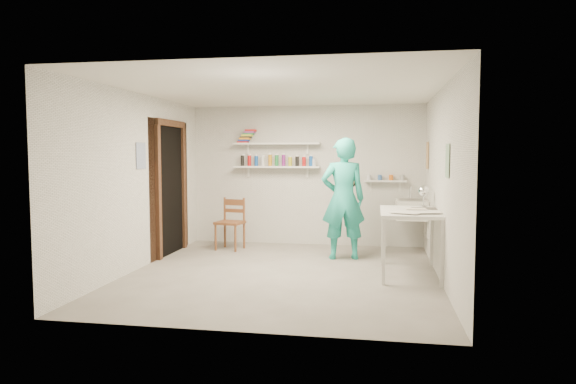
% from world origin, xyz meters
% --- Properties ---
extents(floor, '(4.00, 4.50, 0.02)m').
position_xyz_m(floor, '(0.00, 0.00, -0.01)').
color(floor, slate).
rests_on(floor, ground).
extents(ceiling, '(4.00, 4.50, 0.02)m').
position_xyz_m(ceiling, '(0.00, 0.00, 2.41)').
color(ceiling, silver).
rests_on(ceiling, wall_back).
extents(wall_back, '(4.00, 0.02, 2.40)m').
position_xyz_m(wall_back, '(0.00, 2.26, 1.20)').
color(wall_back, silver).
rests_on(wall_back, ground).
extents(wall_front, '(4.00, 0.02, 2.40)m').
position_xyz_m(wall_front, '(0.00, -2.26, 1.20)').
color(wall_front, silver).
rests_on(wall_front, ground).
extents(wall_left, '(0.02, 4.50, 2.40)m').
position_xyz_m(wall_left, '(-2.01, 0.00, 1.20)').
color(wall_left, silver).
rests_on(wall_left, ground).
extents(wall_right, '(0.02, 4.50, 2.40)m').
position_xyz_m(wall_right, '(2.01, 0.00, 1.20)').
color(wall_right, silver).
rests_on(wall_right, ground).
extents(doorway_recess, '(0.02, 0.90, 2.00)m').
position_xyz_m(doorway_recess, '(-1.99, 1.05, 1.00)').
color(doorway_recess, black).
rests_on(doorway_recess, wall_left).
extents(corridor_box, '(1.40, 1.50, 2.10)m').
position_xyz_m(corridor_box, '(-2.70, 1.05, 1.05)').
color(corridor_box, brown).
rests_on(corridor_box, ground).
extents(door_lintel, '(0.06, 1.05, 0.10)m').
position_xyz_m(door_lintel, '(-1.97, 1.05, 2.05)').
color(door_lintel, brown).
rests_on(door_lintel, wall_left).
extents(door_jamb_near, '(0.06, 0.10, 2.00)m').
position_xyz_m(door_jamb_near, '(-1.97, 0.55, 1.00)').
color(door_jamb_near, brown).
rests_on(door_jamb_near, ground).
extents(door_jamb_far, '(0.06, 0.10, 2.00)m').
position_xyz_m(door_jamb_far, '(-1.97, 1.55, 1.00)').
color(door_jamb_far, brown).
rests_on(door_jamb_far, ground).
extents(shelf_lower, '(1.50, 0.22, 0.03)m').
position_xyz_m(shelf_lower, '(-0.50, 2.13, 1.35)').
color(shelf_lower, white).
rests_on(shelf_lower, wall_back).
extents(shelf_upper, '(1.50, 0.22, 0.03)m').
position_xyz_m(shelf_upper, '(-0.50, 2.13, 1.75)').
color(shelf_upper, white).
rests_on(shelf_upper, wall_back).
extents(ledge_shelf, '(0.70, 0.14, 0.03)m').
position_xyz_m(ledge_shelf, '(1.35, 2.17, 1.12)').
color(ledge_shelf, white).
rests_on(ledge_shelf, wall_back).
extents(poster_left, '(0.01, 0.28, 0.36)m').
position_xyz_m(poster_left, '(-1.99, 0.05, 1.55)').
color(poster_left, '#334C7F').
rests_on(poster_left, wall_left).
extents(poster_right_a, '(0.01, 0.34, 0.42)m').
position_xyz_m(poster_right_a, '(1.99, 1.80, 1.55)').
color(poster_right_a, '#995933').
rests_on(poster_right_a, wall_right).
extents(poster_right_b, '(0.01, 0.30, 0.38)m').
position_xyz_m(poster_right_b, '(1.99, -0.55, 1.50)').
color(poster_right_b, '#3F724C').
rests_on(poster_right_b, wall_right).
extents(belfast_sink, '(0.48, 0.60, 0.30)m').
position_xyz_m(belfast_sink, '(1.75, 1.70, 0.70)').
color(belfast_sink, white).
rests_on(belfast_sink, wall_right).
extents(man, '(0.74, 0.57, 1.81)m').
position_xyz_m(man, '(0.72, 1.10, 0.91)').
color(man, '#23AF9F').
rests_on(man, ground).
extents(wall_clock, '(0.33, 0.11, 0.33)m').
position_xyz_m(wall_clock, '(0.77, 1.31, 1.21)').
color(wall_clock, '#C5B686').
rests_on(wall_clock, man).
extents(wooden_chair, '(0.48, 0.46, 0.89)m').
position_xyz_m(wooden_chair, '(-1.17, 1.53, 0.45)').
color(wooden_chair, brown).
rests_on(wooden_chair, ground).
extents(work_table, '(0.76, 1.26, 0.84)m').
position_xyz_m(work_table, '(1.64, 0.22, 0.42)').
color(work_table, silver).
rests_on(work_table, ground).
extents(desk_lamp, '(0.16, 0.16, 0.16)m').
position_xyz_m(desk_lamp, '(1.85, 0.73, 1.06)').
color(desk_lamp, silver).
rests_on(desk_lamp, work_table).
extents(spray_cans, '(1.34, 0.06, 0.17)m').
position_xyz_m(spray_cans, '(-0.50, 2.13, 1.45)').
color(spray_cans, black).
rests_on(spray_cans, shelf_lower).
extents(book_stack, '(0.32, 0.14, 0.22)m').
position_xyz_m(book_stack, '(-1.03, 2.13, 1.88)').
color(book_stack, red).
rests_on(book_stack, shelf_upper).
extents(ledge_pots, '(0.48, 0.07, 0.09)m').
position_xyz_m(ledge_pots, '(1.35, 2.17, 1.18)').
color(ledge_pots, silver).
rests_on(ledge_pots, ledge_shelf).
extents(papers, '(0.30, 0.22, 0.02)m').
position_xyz_m(papers, '(1.64, 0.22, 0.85)').
color(papers, silver).
rests_on(papers, work_table).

